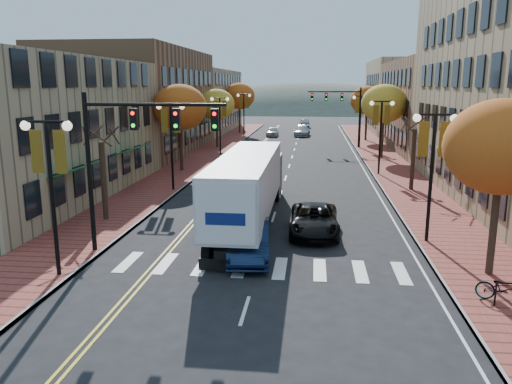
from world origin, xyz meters
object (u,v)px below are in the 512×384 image
(navy_sedan, at_px, (249,240))
(bicycle, at_px, (505,289))
(semi_truck, at_px, (250,182))
(black_suv, at_px, (314,220))

(navy_sedan, distance_m, bicycle, 9.88)
(semi_truck, xyz_separation_m, black_suv, (3.40, -1.41, -1.54))
(navy_sedan, xyz_separation_m, black_suv, (2.76, 3.91, -0.08))
(semi_truck, height_order, black_suv, semi_truck)
(black_suv, distance_m, bicycle, 10.01)
(bicycle, bearing_deg, black_suv, 62.87)
(semi_truck, xyz_separation_m, bicycle, (9.75, -9.15, -1.62))
(navy_sedan, bearing_deg, bicycle, -28.49)
(semi_truck, relative_size, bicycle, 8.38)
(navy_sedan, relative_size, bicycle, 2.61)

